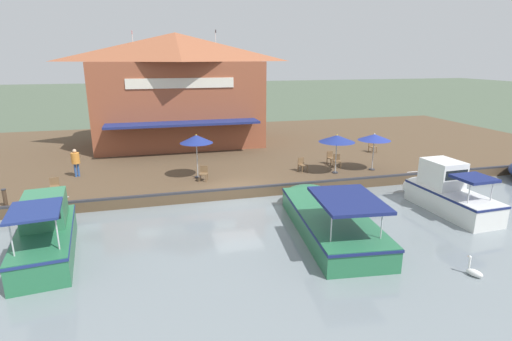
% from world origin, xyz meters
% --- Properties ---
extents(ground_plane, '(220.00, 220.00, 0.00)m').
position_xyz_m(ground_plane, '(0.00, 0.00, 0.00)').
color(ground_plane, '#4C5B47').
extents(quay_deck, '(22.00, 56.00, 0.60)m').
position_xyz_m(quay_deck, '(-11.00, 0.00, 0.30)').
color(quay_deck, brown).
rests_on(quay_deck, ground).
extents(quay_edge_fender, '(0.20, 50.40, 0.10)m').
position_xyz_m(quay_edge_fender, '(-0.10, 0.00, 0.65)').
color(quay_edge_fender, '#2D2D33').
rests_on(quay_edge_fender, quay_deck).
extents(waterfront_restaurant, '(9.26, 13.18, 8.89)m').
position_xyz_m(waterfront_restaurant, '(-13.05, -1.94, 4.98)').
color(waterfront_restaurant, brown).
rests_on(waterfront_restaurant, quay_deck).
extents(patio_umbrella_by_entrance, '(1.89, 1.89, 2.56)m').
position_xyz_m(patio_umbrella_by_entrance, '(-2.82, -1.72, 2.88)').
color(patio_umbrella_by_entrance, '#B7B7B7').
rests_on(patio_umbrella_by_entrance, quay_deck).
extents(patio_umbrella_near_quay_edge, '(2.16, 2.16, 2.37)m').
position_xyz_m(patio_umbrella_near_quay_edge, '(-1.65, 6.46, 2.72)').
color(patio_umbrella_near_quay_edge, '#B7B7B7').
rests_on(patio_umbrella_near_quay_edge, quay_deck).
extents(patio_umbrella_far_corner, '(1.98, 1.98, 2.30)m').
position_xyz_m(patio_umbrella_far_corner, '(-1.70, 9.00, 2.67)').
color(patio_umbrella_far_corner, '#B7B7B7').
rests_on(patio_umbrella_far_corner, quay_deck).
extents(cafe_chair_mid_patio, '(0.49, 0.49, 0.85)m').
position_xyz_m(cafe_chair_mid_patio, '(-6.05, 11.53, 1.08)').
color(cafe_chair_mid_patio, brown).
rests_on(cafe_chair_mid_patio, quay_deck).
extents(cafe_chair_far_corner_seat, '(0.53, 0.53, 0.85)m').
position_xyz_m(cafe_chair_far_corner_seat, '(-2.80, 7.12, 1.08)').
color(cafe_chair_far_corner_seat, brown).
rests_on(cafe_chair_far_corner_seat, quay_deck).
extents(cafe_chair_under_first_umbrella, '(0.53, 0.53, 0.85)m').
position_xyz_m(cafe_chair_under_first_umbrella, '(-3.63, 7.09, 1.08)').
color(cafe_chair_under_first_umbrella, brown).
rests_on(cafe_chair_under_first_umbrella, quay_deck).
extents(cafe_chair_facing_river, '(0.49, 0.49, 0.85)m').
position_xyz_m(cafe_chair_facing_river, '(-1.73, -9.14, 1.08)').
color(cafe_chair_facing_river, brown).
rests_on(cafe_chair_facing_river, quay_deck).
extents(cafe_chair_beside_entrance, '(0.57, 0.57, 0.85)m').
position_xyz_m(cafe_chair_beside_entrance, '(-2.09, -1.47, 1.08)').
color(cafe_chair_beside_entrance, brown).
rests_on(cafe_chair_beside_entrance, quay_deck).
extents(cafe_chair_back_row_seat, '(0.56, 0.56, 0.85)m').
position_xyz_m(cafe_chair_back_row_seat, '(-2.49, 4.64, 1.08)').
color(cafe_chair_back_row_seat, brown).
rests_on(cafe_chair_back_row_seat, quay_deck).
extents(person_mid_patio, '(0.47, 0.47, 1.65)m').
position_xyz_m(person_mid_patio, '(-4.81, -8.56, 1.63)').
color(person_mid_patio, '#2D5193').
rests_on(person_mid_patio, quay_deck).
extents(motorboat_far_downstream, '(5.63, 2.03, 2.40)m').
position_xyz_m(motorboat_far_downstream, '(3.90, 9.68, 0.92)').
color(motorboat_far_downstream, white).
rests_on(motorboat_far_downstream, river_water).
extents(motorboat_distant_upstream, '(6.33, 2.59, 2.37)m').
position_xyz_m(motorboat_distant_upstream, '(3.81, -8.36, 0.87)').
color(motorboat_distant_upstream, '#287047').
rests_on(motorboat_distant_upstream, river_water).
extents(motorboat_fourth_along, '(8.68, 3.55, 2.20)m').
position_xyz_m(motorboat_fourth_along, '(4.51, 3.08, 0.64)').
color(motorboat_fourth_along, '#287047').
rests_on(motorboat_fourth_along, river_water).
extents(mooring_post, '(0.22, 0.22, 0.87)m').
position_xyz_m(mooring_post, '(-0.35, -11.01, 1.04)').
color(mooring_post, '#473323').
rests_on(mooring_post, quay_deck).
extents(swan, '(0.62, 0.48, 0.69)m').
position_xyz_m(swan, '(9.71, 6.29, 0.23)').
color(swan, white).
rests_on(swan, river_water).
extents(tree_downstream_bank, '(4.14, 3.94, 7.23)m').
position_xyz_m(tree_downstream_bank, '(-16.03, -6.85, 5.75)').
color(tree_downstream_bank, brown).
rests_on(tree_downstream_bank, quay_deck).
extents(tree_upstream_bank, '(4.54, 4.33, 6.69)m').
position_xyz_m(tree_upstream_bank, '(-16.09, -4.45, 5.01)').
color(tree_upstream_bank, brown).
rests_on(tree_upstream_bank, quay_deck).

